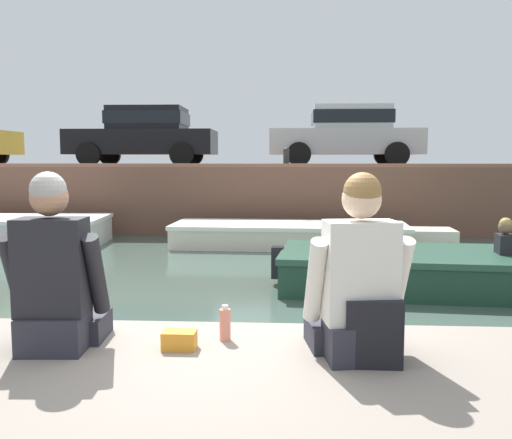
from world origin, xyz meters
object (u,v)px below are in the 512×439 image
at_px(bottle_drink, 225,324).
at_px(backpack_on_ledge, 372,331).
at_px(boat_moored_central_cream, 301,235).
at_px(car_centre_silver, 347,133).
at_px(car_left_inner_black, 145,134).
at_px(person_seated_left, 55,281).
at_px(person_seated_right, 357,287).
at_px(mooring_bollard_mid, 286,157).
at_px(motorboat_passing, 468,272).

xyz_separation_m(bottle_drink, backpack_on_ledge, (0.78, -0.31, 0.07)).
bearing_deg(boat_moored_central_cream, car_centre_silver, 70.53).
bearing_deg(car_left_inner_black, car_centre_silver, -0.01).
height_order(car_centre_silver, person_seated_left, car_centre_silver).
relative_size(bottle_drink, backpack_on_ledge, 0.50).
bearing_deg(bottle_drink, car_left_inner_black, 106.30).
bearing_deg(person_seated_right, mooring_bollard_mid, 92.45).
bearing_deg(person_seated_right, person_seated_left, 178.53).
bearing_deg(car_centre_silver, person_seated_left, -102.69).
relative_size(person_seated_right, bottle_drink, 4.73).
relative_size(car_left_inner_black, person_seated_right, 3.99).
xyz_separation_m(motorboat_passing, backpack_on_ledge, (-2.00, -4.92, 0.66)).
distance_m(mooring_bollard_mid, backpack_on_ledge, 10.46).
bearing_deg(car_left_inner_black, motorboat_passing, -49.49).
xyz_separation_m(mooring_bollard_mid, bottle_drink, (-0.27, -10.10, -0.99)).
height_order(car_centre_silver, mooring_bollard_mid, car_centre_silver).
relative_size(person_seated_right, backpack_on_ledge, 2.37).
height_order(mooring_bollard_mid, person_seated_right, mooring_bollard_mid).
bearing_deg(car_left_inner_black, bottle_drink, -73.70).
distance_m(car_left_inner_black, backpack_on_ledge, 13.07).
bearing_deg(car_centre_silver, motorboat_passing, -82.67).
bearing_deg(motorboat_passing, person_seated_left, -127.48).
xyz_separation_m(mooring_bollard_mid, person_seated_right, (0.44, -10.33, -0.71)).
distance_m(car_centre_silver, person_seated_right, 12.30).
bearing_deg(bottle_drink, backpack_on_ledge, -21.68).
relative_size(boat_moored_central_cream, mooring_bollard_mid, 12.80).
bearing_deg(person_seated_right, car_centre_silver, 84.75).
bearing_deg(motorboat_passing, car_left_inner_black, 130.51).
bearing_deg(person_seated_right, boat_moored_central_cream, 90.87).
xyz_separation_m(person_seated_left, bottle_drink, (0.90, 0.19, -0.28)).
xyz_separation_m(car_centre_silver, person_seated_right, (-1.12, -12.18, -1.32)).
xyz_separation_m(car_centre_silver, backpack_on_ledge, (-1.05, -12.26, -1.52)).
bearing_deg(person_seated_left, person_seated_right, -1.47).
height_order(boat_moored_central_cream, person_seated_right, person_seated_right).
bearing_deg(boat_moored_central_cream, backpack_on_ledge, -88.70).
distance_m(person_seated_left, backpack_on_ledge, 1.70).
bearing_deg(mooring_bollard_mid, car_centre_silver, 49.81).
distance_m(bottle_drink, backpack_on_ledge, 0.85).
bearing_deg(bottle_drink, motorboat_passing, 58.90).
bearing_deg(person_seated_left, bottle_drink, 11.94).
height_order(boat_moored_central_cream, bottle_drink, bottle_drink).
bearing_deg(boat_moored_central_cream, bottle_drink, -93.98).
height_order(mooring_bollard_mid, bottle_drink, mooring_bollard_mid).
distance_m(motorboat_passing, person_seated_left, 6.11).
bearing_deg(car_left_inner_black, backpack_on_ledge, -70.77).
relative_size(car_centre_silver, backpack_on_ledge, 9.46).
distance_m(boat_moored_central_cream, motorboat_passing, 4.39).
distance_m(motorboat_passing, car_left_inner_black, 9.90).
bearing_deg(mooring_bollard_mid, person_seated_right, -87.55).
xyz_separation_m(car_left_inner_black, mooring_bollard_mid, (3.77, -1.85, -0.61)).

